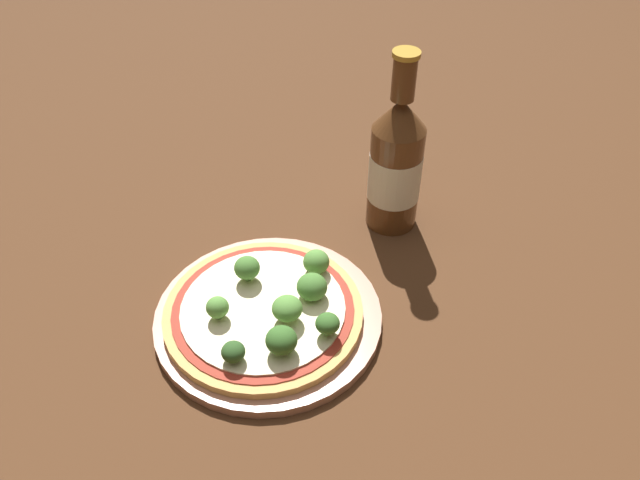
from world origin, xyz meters
TOP-DOWN VIEW (x-y plane):
  - ground_plane at (0.00, 0.00)m, footprint 3.00×3.00m
  - plate at (-0.01, -0.01)m, footprint 0.26×0.26m
  - pizza at (-0.01, -0.02)m, footprint 0.22×0.22m
  - broccoli_floret_0 at (0.06, -0.02)m, footprint 0.03×0.03m
  - broccoli_floret_1 at (0.00, 0.04)m, footprint 0.03×0.03m
  - broccoli_floret_2 at (0.05, -0.07)m, footprint 0.02×0.02m
  - broccoli_floret_3 at (-0.05, -0.02)m, footprint 0.03×0.03m
  - broccoli_floret_4 at (0.06, 0.03)m, footprint 0.03×0.03m
  - broccoli_floret_5 at (0.02, -0.00)m, footprint 0.03×0.03m
  - broccoli_floret_6 at (-0.01, -0.07)m, footprint 0.02×0.02m
  - broccoli_floret_7 at (-0.04, 0.06)m, footprint 0.03×0.03m
  - beer_bottle at (-0.12, 0.19)m, footprint 0.07×0.07m

SIDE VIEW (x-z plane):
  - ground_plane at x=0.00m, z-range 0.00..0.00m
  - plate at x=-0.01m, z-range 0.00..0.01m
  - pizza at x=-0.01m, z-range 0.01..0.03m
  - broccoli_floret_2 at x=0.05m, z-range 0.03..0.05m
  - broccoli_floret_1 at x=0.00m, z-range 0.03..0.06m
  - broccoli_floret_7 at x=-0.04m, z-range 0.03..0.06m
  - broccoli_floret_6 at x=-0.01m, z-range 0.03..0.06m
  - broccoli_floret_4 at x=0.06m, z-range 0.03..0.06m
  - broccoli_floret_0 at x=0.06m, z-range 0.03..0.06m
  - broccoli_floret_5 at x=0.02m, z-range 0.03..0.06m
  - broccoli_floret_3 at x=-0.05m, z-range 0.03..0.06m
  - beer_bottle at x=-0.12m, z-range -0.03..0.21m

